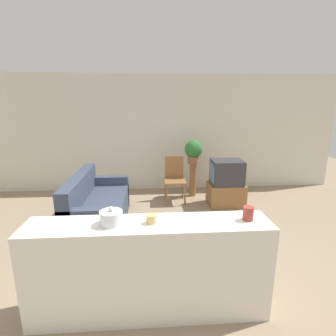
# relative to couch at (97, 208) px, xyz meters

# --- Properties ---
(ground_plane) EXTENTS (14.00, 14.00, 0.00)m
(ground_plane) POSITION_rel_couch_xyz_m (0.89, -1.47, -0.31)
(ground_plane) COLOR gray
(wall_back) EXTENTS (9.00, 0.06, 2.70)m
(wall_back) POSITION_rel_couch_xyz_m (0.89, 1.96, 1.04)
(wall_back) COLOR silver
(wall_back) RESTS_ON ground_plane
(couch) EXTENTS (0.84, 1.78, 0.89)m
(couch) POSITION_rel_couch_xyz_m (0.00, 0.00, 0.00)
(couch) COLOR #384256
(couch) RESTS_ON ground_plane
(tv_stand) EXTENTS (0.72, 0.54, 0.45)m
(tv_stand) POSITION_rel_couch_xyz_m (2.45, 0.77, -0.09)
(tv_stand) COLOR olive
(tv_stand) RESTS_ON ground_plane
(television) EXTENTS (0.62, 0.51, 0.49)m
(television) POSITION_rel_couch_xyz_m (2.45, 0.77, 0.38)
(television) COLOR #333338
(television) RESTS_ON tv_stand
(wooden_chair) EXTENTS (0.44, 0.44, 0.96)m
(wooden_chair) POSITION_rel_couch_xyz_m (1.42, 1.07, 0.22)
(wooden_chair) COLOR olive
(wooden_chair) RESTS_ON ground_plane
(plant_stand) EXTENTS (0.14, 0.14, 0.74)m
(plant_stand) POSITION_rel_couch_xyz_m (1.86, 1.36, 0.06)
(plant_stand) COLOR olive
(plant_stand) RESTS_ON ground_plane
(potted_plant) EXTENTS (0.39, 0.39, 0.52)m
(potted_plant) POSITION_rel_couch_xyz_m (1.86, 1.36, 0.72)
(potted_plant) COLOR #8E5B3D
(potted_plant) RESTS_ON plant_stand
(foreground_counter) EXTENTS (2.31, 0.44, 0.97)m
(foreground_counter) POSITION_rel_couch_xyz_m (0.89, -1.99, 0.17)
(foreground_counter) COLOR white
(foreground_counter) RESTS_ON ground_plane
(decorative_bowl) EXTENTS (0.21, 0.21, 0.17)m
(decorative_bowl) POSITION_rel_couch_xyz_m (0.55, -1.99, 0.72)
(decorative_bowl) COLOR silver
(decorative_bowl) RESTS_ON foreground_counter
(candle_jar) EXTENTS (0.10, 0.10, 0.08)m
(candle_jar) POSITION_rel_couch_xyz_m (0.91, -1.99, 0.70)
(candle_jar) COLOR tan
(candle_jar) RESTS_ON foreground_counter
(coffee_tin) EXTENTS (0.10, 0.10, 0.13)m
(coffee_tin) POSITION_rel_couch_xyz_m (1.83, -1.99, 0.72)
(coffee_tin) COLOR #99382D
(coffee_tin) RESTS_ON foreground_counter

